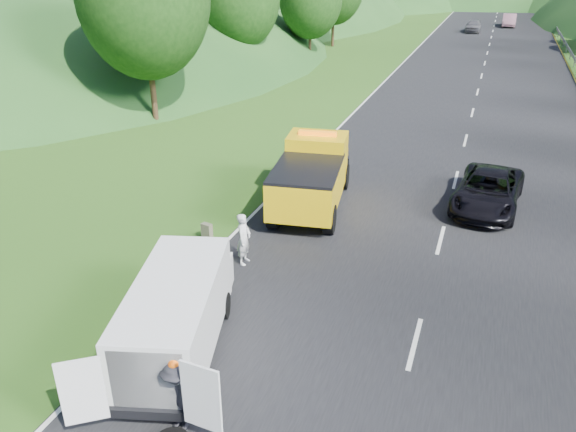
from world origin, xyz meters
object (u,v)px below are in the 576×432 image
at_px(tow_truck, 312,175).
at_px(child, 221,278).
at_px(white_van, 178,311).
at_px(suitcase, 207,232).
at_px(passing_suv, 485,208).
at_px(woman, 245,263).
at_px(worker, 181,428).

bearing_deg(tow_truck, child, -107.06).
height_order(tow_truck, white_van, tow_truck).
bearing_deg(white_van, suitcase, 95.16).
height_order(white_van, passing_suv, white_van).
xyz_separation_m(woman, suitcase, (-1.88, 1.07, 0.30)).
relative_size(worker, suitcase, 2.84).
xyz_separation_m(tow_truck, worker, (0.89, -11.73, -1.31)).
relative_size(white_van, worker, 3.71).
relative_size(white_van, suitcase, 10.53).
xyz_separation_m(suitcase, passing_suv, (8.94, 6.08, -0.30)).
bearing_deg(woman, white_van, -178.33).
distance_m(white_van, worker, 2.81).
bearing_deg(suitcase, worker, -66.35).
distance_m(suitcase, passing_suv, 10.81).
bearing_deg(tow_truck, suitcase, -130.86).
distance_m(tow_truck, white_van, 9.51).
bearing_deg(woman, tow_truck, -9.25).
xyz_separation_m(worker, suitcase, (-3.42, 7.80, 0.30)).
bearing_deg(white_van, tow_truck, 71.77).
xyz_separation_m(tow_truck, woman, (-0.64, -4.99, -1.31)).
height_order(tow_truck, worker, tow_truck).
bearing_deg(passing_suv, woman, -129.08).
distance_m(child, passing_suv, 11.05).
height_order(woman, child, woman).
relative_size(suitcase, passing_suv, 0.12).
bearing_deg(child, tow_truck, 110.94).
height_order(worker, suitcase, worker).
xyz_separation_m(woman, passing_suv, (7.06, 7.14, 0.00)).
relative_size(woman, worker, 1.01).
distance_m(woman, child, 1.13).
bearing_deg(white_van, child, 83.80).
relative_size(woman, suitcase, 2.87).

